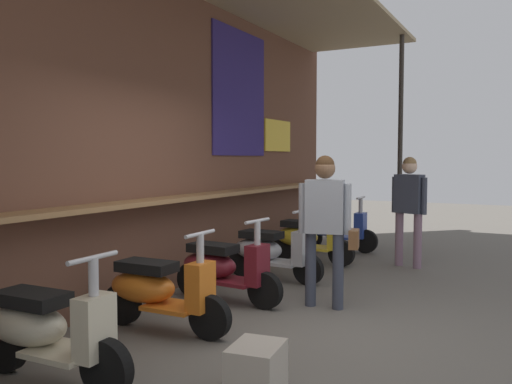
% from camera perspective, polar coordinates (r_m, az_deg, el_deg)
% --- Properties ---
extents(ground_plane, '(31.43, 31.43, 0.00)m').
position_cam_1_polar(ground_plane, '(5.19, 3.30, -14.62)').
color(ground_plane, '#605B54').
extents(market_stall_facade, '(11.23, 2.23, 3.88)m').
position_cam_1_polar(market_stall_facade, '(5.99, -13.52, 8.28)').
color(market_stall_facade, brown).
rests_on(market_stall_facade, ground_plane).
extents(scooter_cream, '(0.46, 1.40, 0.97)m').
position_cam_1_polar(scooter_cream, '(4.25, -21.83, -13.51)').
color(scooter_cream, beige).
rests_on(scooter_cream, ground_plane).
extents(scooter_orange, '(0.46, 1.40, 0.97)m').
position_cam_1_polar(scooter_orange, '(5.16, -10.57, -10.29)').
color(scooter_orange, orange).
rests_on(scooter_orange, ground_plane).
extents(scooter_maroon, '(0.50, 1.40, 0.97)m').
position_cam_1_polar(scooter_maroon, '(6.08, -3.75, -8.10)').
color(scooter_maroon, maroon).
rests_on(scooter_maroon, ground_plane).
extents(scooter_silver, '(0.48, 1.40, 0.97)m').
position_cam_1_polar(scooter_silver, '(7.13, 1.40, -6.35)').
color(scooter_silver, '#B2B5BA').
rests_on(scooter_silver, ground_plane).
extents(scooter_yellow, '(0.49, 1.40, 0.97)m').
position_cam_1_polar(scooter_yellow, '(8.32, 5.46, -4.93)').
color(scooter_yellow, gold).
rests_on(scooter_yellow, ground_plane).
extents(scooter_blue, '(0.46, 1.40, 0.97)m').
position_cam_1_polar(scooter_blue, '(9.47, 8.33, -3.91)').
color(scooter_blue, '#233D9E').
rests_on(scooter_blue, ground_plane).
extents(shopper_with_handbag, '(0.38, 0.66, 1.66)m').
position_cam_1_polar(shopper_with_handbag, '(5.78, 7.54, -2.54)').
color(shopper_with_handbag, '#383D4C').
rests_on(shopper_with_handbag, ground_plane).
extents(shopper_browsing, '(0.31, 0.54, 1.65)m').
position_cam_1_polar(shopper_browsing, '(8.22, 16.11, -0.79)').
color(shopper_browsing, gray).
rests_on(shopper_browsing, ground_plane).
extents(merchandise_crate, '(0.45, 0.38, 0.37)m').
position_cam_1_polar(merchandise_crate, '(3.78, 0.05, -18.73)').
color(merchandise_crate, '#B2A899').
rests_on(merchandise_crate, ground_plane).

